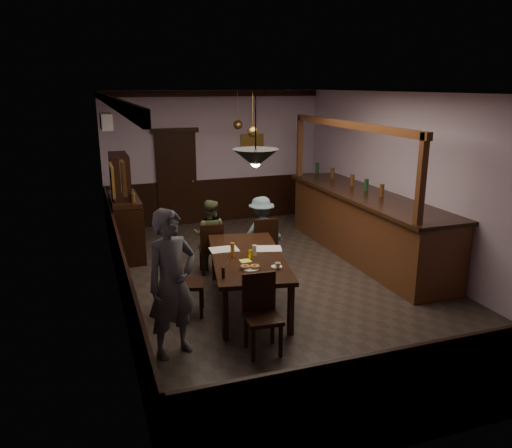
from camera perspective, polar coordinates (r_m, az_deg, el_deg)
name	(u,v)px	position (r m, az deg, el deg)	size (l,w,h in m)	color
room	(279,192)	(7.82, 2.66, 3.68)	(5.01, 8.01, 3.01)	#2D2621
dining_table	(247,260)	(7.20, -0.98, -4.11)	(1.39, 2.35, 0.75)	black
chair_far_left	(211,246)	(8.43, -5.12, -2.57)	(0.43, 0.43, 0.90)	black
chair_far_right	(264,242)	(8.51, 0.96, -2.09)	(0.44, 0.44, 0.96)	black
chair_near	(261,310)	(6.05, 0.61, -9.76)	(0.44, 0.44, 0.96)	black
chair_side	(183,279)	(7.02, -8.35, -6.20)	(0.51, 0.51, 0.96)	black
person_standing	(172,284)	(5.91, -9.58, -6.74)	(0.65, 0.43, 1.78)	#50545C
person_seated_left	(210,235)	(8.65, -5.29, -1.23)	(0.60, 0.47, 1.23)	#4B5432
person_seated_right	(261,232)	(8.74, 0.61, -0.90)	(0.81, 0.47, 1.26)	slate
newspaper_left	(224,249)	(7.44, -3.68, -2.92)	(0.42, 0.30, 0.01)	silver
newspaper_right	(267,249)	(7.46, 1.30, -2.83)	(0.42, 0.30, 0.01)	silver
napkin	(245,261)	(6.97, -1.21, -4.22)	(0.15, 0.15, 0.00)	#FFF85D
saucer	(277,267)	(6.74, 2.39, -4.90)	(0.15, 0.15, 0.01)	white
coffee_cup	(278,265)	(6.67, 2.51, -4.73)	(0.08, 0.08, 0.07)	white
pastry_plate	(251,269)	(6.65, -0.63, -5.16)	(0.22, 0.22, 0.01)	white
pastry_ring_a	(245,267)	(6.65, -1.27, -4.90)	(0.13, 0.13, 0.04)	#C68C47
pastry_ring_b	(255,266)	(6.66, -0.15, -4.87)	(0.13, 0.13, 0.04)	#C68C47
soda_can	(250,254)	(7.05, -0.63, -3.47)	(0.07, 0.07, 0.12)	yellow
beer_glass	(232,250)	(7.13, -2.71, -2.93)	(0.06, 0.06, 0.20)	#BF721E
water_glass	(254,250)	(7.17, -0.18, -3.01)	(0.06, 0.06, 0.15)	silver
pepper_mill	(223,272)	(6.37, -3.77, -5.55)	(0.04, 0.04, 0.14)	black
sideboard	(125,216)	(9.57, -14.75, 0.91)	(0.52, 1.45, 1.91)	black
bar_counter	(365,223)	(9.48, 12.36, 0.07)	(1.04, 4.47, 2.50)	#4D2414
door_back	(177,180)	(11.41, -9.04, 5.02)	(0.90, 0.06, 2.10)	black
ac_unit	(106,121)	(10.03, -16.77, 11.19)	(0.20, 0.85, 0.30)	white
picture_left_small	(123,178)	(5.60, -14.93, 5.13)	(0.04, 0.28, 0.36)	olive
picture_left_large	(112,180)	(8.03, -16.13, 4.86)	(0.04, 0.62, 0.48)	olive
picture_back	(252,143)	(11.75, -0.44, 9.22)	(0.55, 0.04, 0.42)	olive
pendant_iron	(256,158)	(6.04, -0.05, 7.52)	(0.56, 0.56, 0.84)	black
pendant_brass_mid	(253,131)	(9.19, -0.38, 10.54)	(0.20, 0.20, 0.81)	#BF8C3F
pendant_brass_far	(238,125)	(10.73, -2.08, 11.26)	(0.20, 0.20, 0.81)	#BF8C3F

